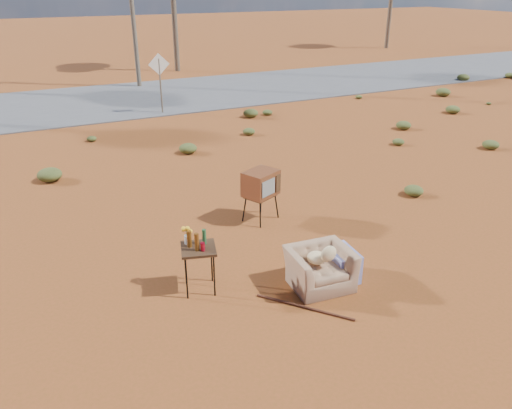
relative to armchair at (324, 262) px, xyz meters
name	(u,v)px	position (x,y,z in m)	size (l,w,h in m)	color
ground	(281,280)	(-0.58, 0.40, -0.40)	(140.00, 140.00, 0.00)	brown
highway	(107,101)	(-0.58, 15.40, -0.38)	(140.00, 7.00, 0.04)	#565659
armchair	(324,262)	(0.00, 0.00, 0.00)	(1.22, 0.75, 0.87)	#997253
tv_unit	(261,184)	(0.16, 2.62, 0.39)	(0.82, 0.75, 1.07)	black
side_table	(196,245)	(-1.91, 0.78, 0.39)	(0.66, 0.66, 1.08)	#392414
rusty_bar	(305,307)	(-0.63, -0.45, -0.38)	(0.04, 0.04, 1.57)	#4D1E14
road_sign	(160,73)	(0.92, 12.40, 1.10)	(0.78, 0.06, 2.19)	brown
scrub_patch	(159,190)	(-1.40, 4.81, -0.26)	(17.49, 8.07, 0.33)	#4D5224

